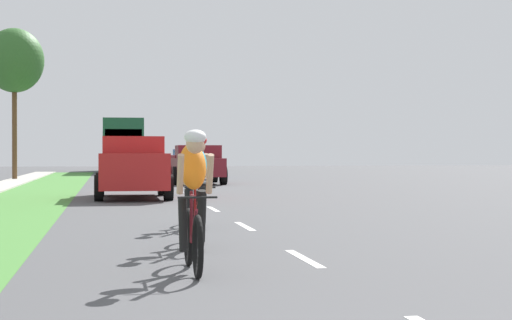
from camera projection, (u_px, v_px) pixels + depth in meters
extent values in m
plane|color=#4C4C4F|center=(200.00, 202.00, 22.65)|extent=(120.00, 120.00, 0.00)
cube|color=#478438|center=(21.00, 203.00, 21.84)|extent=(2.50, 70.00, 0.01)
cube|color=white|center=(304.00, 258.00, 10.50)|extent=(0.12, 1.80, 0.01)
cube|color=white|center=(245.00, 226.00, 15.10)|extent=(0.12, 1.80, 0.01)
cube|color=white|center=(213.00, 209.00, 19.69)|extent=(0.12, 1.80, 0.01)
cube|color=white|center=(193.00, 198.00, 24.29)|extent=(0.12, 1.80, 0.01)
cube|color=white|center=(180.00, 191.00, 28.88)|extent=(0.12, 1.80, 0.01)
cube|color=white|center=(170.00, 186.00, 33.48)|extent=(0.12, 1.80, 0.01)
cube|color=white|center=(163.00, 182.00, 38.08)|extent=(0.12, 1.80, 0.01)
cube|color=white|center=(157.00, 179.00, 42.67)|extent=(0.12, 1.80, 0.01)
cube|color=white|center=(152.00, 176.00, 47.27)|extent=(0.12, 1.80, 0.01)
cube|color=white|center=(149.00, 174.00, 51.87)|extent=(0.12, 1.80, 0.01)
torus|color=black|center=(188.00, 237.00, 9.81)|extent=(0.06, 0.68, 0.68)
torus|color=black|center=(198.00, 247.00, 8.78)|extent=(0.06, 0.68, 0.68)
cylinder|color=maroon|center=(194.00, 226.00, 9.20)|extent=(0.04, 0.59, 0.43)
cylinder|color=maroon|center=(191.00, 215.00, 9.47)|extent=(0.04, 0.04, 0.55)
cylinder|color=maroon|center=(193.00, 196.00, 9.24)|extent=(0.03, 0.55, 0.03)
cylinder|color=black|center=(198.00, 197.00, 8.80)|extent=(0.42, 0.02, 0.02)
ellipsoid|color=orange|center=(193.00, 166.00, 9.31)|extent=(0.30, 0.54, 0.63)
sphere|color=tan|center=(195.00, 144.00, 9.03)|extent=(0.20, 0.20, 0.20)
ellipsoid|color=white|center=(195.00, 137.00, 9.03)|extent=(0.24, 0.28, 0.16)
cylinder|color=tan|center=(180.00, 174.00, 9.01)|extent=(0.07, 0.26, 0.45)
cylinder|color=tan|center=(210.00, 174.00, 9.06)|extent=(0.07, 0.26, 0.45)
cylinder|color=black|center=(183.00, 225.00, 9.38)|extent=(0.10, 0.30, 0.60)
cylinder|color=black|center=(201.00, 216.00, 9.36)|extent=(0.10, 0.25, 0.61)
torus|color=black|center=(193.00, 220.00, 12.31)|extent=(0.06, 0.68, 0.68)
torus|color=black|center=(200.00, 226.00, 11.29)|extent=(0.06, 0.68, 0.68)
cylinder|color=red|center=(197.00, 211.00, 11.70)|extent=(0.04, 0.59, 0.43)
cylinder|color=red|center=(195.00, 202.00, 11.98)|extent=(0.04, 0.04, 0.55)
cylinder|color=red|center=(197.00, 187.00, 11.75)|extent=(0.03, 0.55, 0.03)
cylinder|color=black|center=(200.00, 187.00, 11.30)|extent=(0.42, 0.02, 0.02)
ellipsoid|color=#26A5CC|center=(196.00, 163.00, 11.81)|extent=(0.30, 0.54, 0.63)
sphere|color=tan|center=(198.00, 146.00, 11.54)|extent=(0.20, 0.20, 0.20)
ellipsoid|color=red|center=(198.00, 140.00, 11.54)|extent=(0.24, 0.28, 0.16)
cylinder|color=tan|center=(187.00, 169.00, 11.51)|extent=(0.07, 0.26, 0.45)
cylinder|color=tan|center=(210.00, 169.00, 11.57)|extent=(0.07, 0.26, 0.45)
cylinder|color=black|center=(188.00, 210.00, 11.88)|extent=(0.10, 0.30, 0.60)
cylinder|color=black|center=(203.00, 203.00, 11.87)|extent=(0.10, 0.25, 0.61)
torus|color=black|center=(192.00, 206.00, 15.45)|extent=(0.06, 0.68, 0.68)
torus|color=black|center=(198.00, 210.00, 14.42)|extent=(0.06, 0.68, 0.68)
cylinder|color=silver|center=(195.00, 198.00, 14.84)|extent=(0.04, 0.59, 0.43)
cylinder|color=silver|center=(194.00, 192.00, 15.11)|extent=(0.04, 0.04, 0.55)
cylinder|color=silver|center=(195.00, 180.00, 14.88)|extent=(0.03, 0.55, 0.03)
cylinder|color=black|center=(198.00, 180.00, 14.44)|extent=(0.42, 0.02, 0.02)
ellipsoid|color=#26A5CC|center=(195.00, 161.00, 14.95)|extent=(0.30, 0.54, 0.63)
sphere|color=tan|center=(196.00, 148.00, 14.67)|extent=(0.20, 0.20, 0.20)
ellipsoid|color=black|center=(196.00, 143.00, 14.67)|extent=(0.24, 0.28, 0.16)
cylinder|color=tan|center=(187.00, 166.00, 14.65)|extent=(0.07, 0.26, 0.45)
cylinder|color=tan|center=(205.00, 166.00, 14.70)|extent=(0.07, 0.26, 0.45)
cylinder|color=black|center=(189.00, 198.00, 15.02)|extent=(0.10, 0.30, 0.60)
cylinder|color=black|center=(200.00, 192.00, 15.00)|extent=(0.10, 0.25, 0.61)
cube|color=red|center=(132.00, 170.00, 24.47)|extent=(1.90, 4.70, 1.00)
cube|color=red|center=(132.00, 146.00, 24.66)|extent=(1.71, 2.91, 0.52)
cube|color=#1E2833|center=(133.00, 150.00, 23.42)|extent=(1.56, 0.08, 0.44)
cylinder|color=black|center=(99.00, 188.00, 22.92)|extent=(0.25, 0.72, 0.72)
cylinder|color=black|center=(168.00, 188.00, 23.25)|extent=(0.25, 0.72, 0.72)
cylinder|color=black|center=(100.00, 184.00, 25.70)|extent=(0.25, 0.72, 0.72)
cylinder|color=black|center=(162.00, 184.00, 26.03)|extent=(0.25, 0.72, 0.72)
cube|color=maroon|center=(196.00, 167.00, 36.08)|extent=(1.96, 5.10, 0.76)
cube|color=maroon|center=(198.00, 153.00, 35.32)|extent=(1.80, 1.78, 0.64)
cube|color=#1E2833|center=(200.00, 153.00, 34.62)|extent=(1.67, 0.08, 0.52)
cube|color=maroon|center=(173.00, 160.00, 36.92)|extent=(0.08, 2.81, 0.40)
cube|color=maroon|center=(214.00, 160.00, 37.24)|extent=(0.08, 2.81, 0.40)
cube|color=maroon|center=(191.00, 159.00, 38.55)|extent=(1.80, 0.08, 0.40)
cylinder|color=black|center=(176.00, 176.00, 34.40)|extent=(0.26, 0.76, 0.76)
cylinder|color=black|center=(223.00, 176.00, 34.74)|extent=(0.26, 0.76, 0.76)
cylinder|color=black|center=(171.00, 174.00, 37.42)|extent=(0.26, 0.76, 0.76)
cylinder|color=black|center=(214.00, 174.00, 37.76)|extent=(0.26, 0.76, 0.76)
cube|color=#23389E|center=(189.00, 165.00, 45.63)|extent=(1.76, 4.30, 0.76)
cube|color=#23389E|center=(189.00, 154.00, 45.77)|extent=(1.55, 2.24, 0.52)
cube|color=#1E2833|center=(190.00, 154.00, 44.82)|extent=(1.44, 0.08, 0.44)
cylinder|color=black|center=(175.00, 172.00, 44.17)|extent=(0.22, 0.64, 0.64)
cylinder|color=black|center=(208.00, 172.00, 44.47)|extent=(0.22, 0.64, 0.64)
cylinder|color=black|center=(171.00, 171.00, 46.79)|extent=(0.22, 0.64, 0.64)
cylinder|color=black|center=(202.00, 171.00, 47.10)|extent=(0.22, 0.64, 0.64)
cube|color=#194C2D|center=(122.00, 144.00, 56.92)|extent=(2.50, 11.60, 3.10)
cube|color=#1E2833|center=(122.00, 138.00, 56.91)|extent=(2.52, 10.67, 0.64)
cube|color=#1E2833|center=(124.00, 139.00, 51.23)|extent=(2.25, 0.06, 1.20)
cylinder|color=black|center=(103.00, 166.00, 53.00)|extent=(0.28, 0.96, 0.96)
cylinder|color=black|center=(143.00, 166.00, 53.43)|extent=(0.28, 0.96, 0.96)
cylinder|color=black|center=(104.00, 165.00, 59.86)|extent=(0.28, 0.96, 0.96)
cylinder|color=black|center=(139.00, 164.00, 60.29)|extent=(0.28, 0.96, 0.96)
cylinder|color=brown|center=(15.00, 132.00, 40.77)|extent=(0.24, 0.24, 4.69)
ellipsoid|color=#2D6026|center=(14.00, 60.00, 40.73)|extent=(2.85, 2.85, 3.14)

